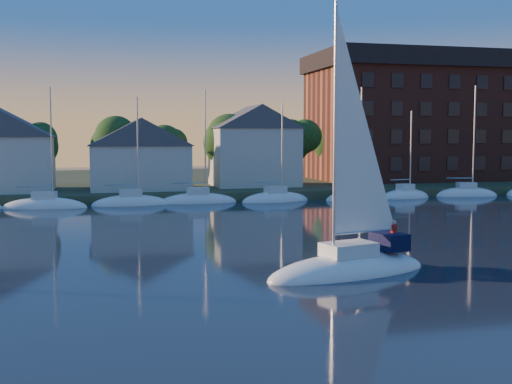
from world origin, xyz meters
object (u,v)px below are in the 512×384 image
object	(u,v)px
clubhouse_east	(254,145)
condo_block	(423,116)
hero_sailboat	(351,262)
clubhouse_centre	(139,153)

from	to	relation	value
clubhouse_east	condo_block	distance (m)	26.94
clubhouse_east	condo_block	xyz separation A→B (m)	(26.00, 5.95, 3.79)
hero_sailboat	condo_block	bearing A→B (deg)	-136.44
clubhouse_east	clubhouse_centre	bearing A→B (deg)	-171.87
condo_block	clubhouse_east	bearing A→B (deg)	-167.11
clubhouse_east	condo_block	bearing A→B (deg)	12.89
clubhouse_east	hero_sailboat	xyz separation A→B (m)	(-6.10, -45.48, -5.38)
clubhouse_centre	condo_block	size ratio (longest dim) A/B	0.37
clubhouse_centre	condo_block	bearing A→B (deg)	11.24
clubhouse_east	condo_block	world-z (taller)	condo_block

